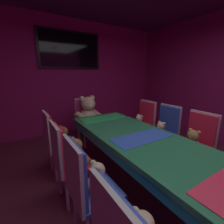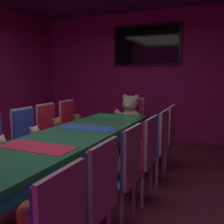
{
  "view_description": "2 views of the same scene",
  "coord_description": "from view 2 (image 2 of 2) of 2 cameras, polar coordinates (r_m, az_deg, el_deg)",
  "views": [
    {
      "loc": [
        -1.24,
        -0.81,
        1.5
      ],
      "look_at": [
        -0.13,
        0.99,
        0.98
      ],
      "focal_mm": 24.88,
      "sensor_mm": 36.0,
      "label": 1
    },
    {
      "loc": [
        1.7,
        -2.45,
        1.47
      ],
      "look_at": [
        0.17,
        0.93,
        0.91
      ],
      "focal_mm": 41.59,
      "sensor_mm": 36.0,
      "label": 2
    }
  ],
  "objects": [
    {
      "name": "king_teddy_bear",
      "position": [
        4.94,
        3.95,
        -0.17
      ],
      "size": [
        0.63,
        0.49,
        0.6
      ],
      "rotation": [
        0.0,
        0.0,
        -1.57
      ],
      "color": "beige",
      "rests_on": "throne_chair"
    },
    {
      "name": "chair_left_4",
      "position": [
        4.25,
        -13.54,
        -3.45
      ],
      "size": [
        0.42,
        0.41,
        0.98
      ],
      "color": "red",
      "rests_on": "ground_plane"
    },
    {
      "name": "chair_right_5",
      "position": [
        4.01,
        11.86,
        -4.12
      ],
      "size": [
        0.42,
        0.41,
        0.98
      ],
      "rotation": [
        0.0,
        0.0,
        3.14
      ],
      "color": "red",
      "rests_on": "ground_plane"
    },
    {
      "name": "teddy_left_2",
      "position": [
        3.35,
        -23.23,
        -7.5
      ],
      "size": [
        0.23,
        0.29,
        0.28
      ],
      "color": "beige",
      "rests_on": "chair_left_2"
    },
    {
      "name": "teddy_right_5",
      "position": [
        4.04,
        9.87,
        -4.27
      ],
      "size": [
        0.22,
        0.29,
        0.27
      ],
      "rotation": [
        0.0,
        0.0,
        3.14
      ],
      "color": "beige",
      "rests_on": "chair_right_5"
    },
    {
      "name": "chair_right_1",
      "position": [
        2.0,
        -3.81,
        -17.26
      ],
      "size": [
        0.42,
        0.41,
        0.98
      ],
      "rotation": [
        0.0,
        0.0,
        3.14
      ],
      "color": "#268C4C",
      "rests_on": "ground_plane"
    },
    {
      "name": "chair_left_3",
      "position": [
        3.84,
        -18.15,
        -4.91
      ],
      "size": [
        0.42,
        0.41,
        0.98
      ],
      "color": "#2D47B2",
      "rests_on": "ground_plane"
    },
    {
      "name": "chair_right_4",
      "position": [
        3.5,
        10.1,
        -5.91
      ],
      "size": [
        0.42,
        0.41,
        0.98
      ],
      "rotation": [
        0.0,
        0.0,
        3.14
      ],
      "color": "#2D47B2",
      "rests_on": "ground_plane"
    },
    {
      "name": "teddy_right_4",
      "position": [
        3.55,
        7.84,
        -6.06
      ],
      "size": [
        0.22,
        0.28,
        0.27
      ],
      "rotation": [
        0.0,
        0.0,
        3.14
      ],
      "color": "beige",
      "rests_on": "chair_right_4"
    },
    {
      "name": "chair_left_5",
      "position": [
        4.71,
        -9.13,
        -2.14
      ],
      "size": [
        0.42,
        0.41,
        0.98
      ],
      "color": "red",
      "rests_on": "ground_plane"
    },
    {
      "name": "banquet_table",
      "position": [
        3.09,
        -10.1,
        -6.73
      ],
      "size": [
        0.9,
        3.5,
        0.75
      ],
      "color": "#26724C",
      "rests_on": "ground_plane"
    },
    {
      "name": "wall_tv",
      "position": [
        5.84,
        7.56,
        14.29
      ],
      "size": [
        1.5,
        0.06,
        0.87
      ],
      "color": "black"
    },
    {
      "name": "teddy_right_1",
      "position": [
        2.08,
        -7.42,
        -17.1
      ],
      "size": [
        0.21,
        0.28,
        0.26
      ],
      "rotation": [
        0.0,
        0.0,
        3.14
      ],
      "color": "#9E7247",
      "rests_on": "chair_right_1"
    },
    {
      "name": "teddy_left_4",
      "position": [
        4.16,
        -11.94,
        -3.67
      ],
      "size": [
        0.26,
        0.34,
        0.32
      ],
      "color": "olive",
      "rests_on": "chair_left_4"
    },
    {
      "name": "teddy_right_2",
      "position": [
        2.55,
        -0.27,
        -11.55
      ],
      "size": [
        0.25,
        0.32,
        0.31
      ],
      "rotation": [
        0.0,
        0.0,
        3.14
      ],
      "color": "brown",
      "rests_on": "chair_right_2"
    },
    {
      "name": "throne_chair",
      "position": [
        5.11,
        4.58,
        -1.2
      ],
      "size": [
        0.41,
        0.42,
        0.98
      ],
      "rotation": [
        0.0,
        0.0,
        -1.57
      ],
      "color": "#CC338C",
      "rests_on": "ground_plane"
    },
    {
      "name": "teddy_left_3",
      "position": [
        3.76,
        -16.51,
        -5.43
      ],
      "size": [
        0.23,
        0.3,
        0.28
      ],
      "color": "beige",
      "rests_on": "chair_left_3"
    },
    {
      "name": "wall_back",
      "position": [
        5.9,
        7.69,
        7.91
      ],
      "size": [
        5.2,
        0.12,
        2.8
      ],
      "primitive_type": "cube",
      "color": "#8C1959",
      "rests_on": "ground_plane"
    },
    {
      "name": "ground_plane",
      "position": [
        3.32,
        -9.78,
        -17.73
      ],
      "size": [
        7.9,
        7.9,
        0.0
      ],
      "primitive_type": "plane",
      "color": "#591E33"
    },
    {
      "name": "chair_right_3",
      "position": [
        2.98,
        7.1,
        -8.46
      ],
      "size": [
        0.42,
        0.41,
        0.98
      ],
      "rotation": [
        0.0,
        0.0,
        3.14
      ],
      "color": "red",
      "rests_on": "ground_plane"
    },
    {
      "name": "chair_right_2",
      "position": [
        2.49,
        2.83,
        -11.86
      ],
      "size": [
        0.42,
        0.41,
        0.98
      ],
      "rotation": [
        0.0,
        0.0,
        3.14
      ],
      "color": "#2D47B2",
      "rests_on": "ground_plane"
    },
    {
      "name": "teddy_left_5",
      "position": [
        4.63,
        -7.63,
        -2.45
      ],
      "size": [
        0.24,
        0.31,
        0.29
      ],
      "color": "brown",
      "rests_on": "chair_left_5"
    },
    {
      "name": "teddy_right_3",
      "position": [
        3.03,
        4.44,
        -8.25
      ],
      "size": [
        0.26,
        0.33,
        0.31
      ],
      "rotation": [
        0.0,
        0.0,
        3.14
      ],
      "color": "#9E7247",
      "rests_on": "chair_right_3"
    }
  ]
}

